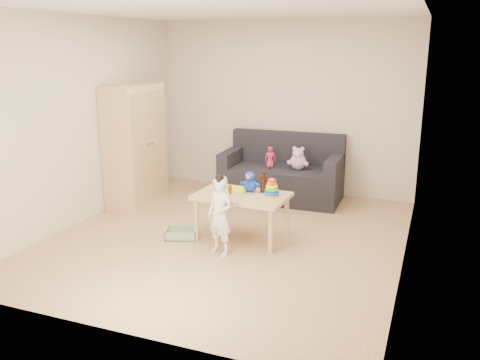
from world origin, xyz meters
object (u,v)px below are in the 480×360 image
at_px(wardrobe, 135,146).
at_px(play_table, 242,217).
at_px(toddler, 220,217).
at_px(sofa, 281,183).

distance_m(wardrobe, play_table, 2.15).
bearing_deg(toddler, play_table, 101.49).
bearing_deg(sofa, wardrobe, -154.62).
bearing_deg(play_table, sofa, 91.40).
height_order(sofa, toddler, toddler).
distance_m(wardrobe, sofa, 2.20).
distance_m(sofa, toddler, 2.22).
bearing_deg(sofa, play_table, -90.03).
xyz_separation_m(wardrobe, sofa, (1.88, 0.95, -0.61)).
bearing_deg(wardrobe, play_table, -21.93).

